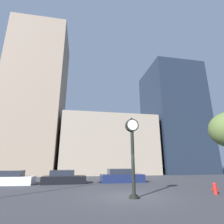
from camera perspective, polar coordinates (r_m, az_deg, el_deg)
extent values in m
plane|color=#38383D|center=(12.09, 5.81, -25.77)|extent=(200.00, 200.00, 0.00)
cube|color=gray|center=(38.76, -23.33, 4.33)|extent=(10.38, 12.00, 29.58)
cube|color=gray|center=(36.08, -1.55, -10.98)|extent=(17.49, 12.00, 10.72)
cube|color=#1E2838|center=(42.24, 19.21, -2.02)|extent=(10.96, 12.00, 23.56)
cylinder|color=black|center=(11.53, 7.22, -25.89)|extent=(0.63, 0.63, 0.12)
cylinder|color=black|center=(11.52, 7.20, -25.35)|extent=(0.42, 0.42, 0.10)
cylinder|color=black|center=(11.37, 6.85, -15.74)|extent=(0.21, 0.21, 3.75)
cylinder|color=black|center=(11.62, 6.47, -4.40)|extent=(0.83, 0.37, 0.83)
cylinder|color=white|center=(11.43, 6.75, -4.19)|extent=(0.68, 0.02, 0.68)
cylinder|color=white|center=(11.80, 6.19, -4.59)|extent=(0.68, 0.02, 0.68)
sphere|color=black|center=(11.72, 6.40, -2.13)|extent=(0.12, 0.12, 0.12)
cube|color=silver|center=(20.35, -29.95, -18.84)|extent=(4.09, 1.92, 0.77)
cube|color=#232833|center=(20.38, -30.23, -16.94)|extent=(2.28, 1.63, 0.54)
cube|color=black|center=(19.61, -15.36, -20.54)|extent=(4.35, 2.04, 0.75)
cube|color=#232833|center=(19.58, -15.87, -18.58)|extent=(2.41, 1.75, 0.57)
cube|color=#19234C|center=(20.27, 3.35, -20.79)|extent=(4.72, 1.94, 0.83)
cube|color=#232833|center=(20.17, 2.64, -18.83)|extent=(2.61, 1.66, 0.58)
cylinder|color=red|center=(14.47, 30.64, -20.98)|extent=(0.24, 0.24, 0.59)
sphere|color=red|center=(14.44, 30.44, -19.67)|extent=(0.23, 0.23, 0.23)
cylinder|color=red|center=(14.35, 29.98, -21.01)|extent=(0.16, 0.08, 0.08)
cylinder|color=red|center=(14.60, 31.25, -20.72)|extent=(0.16, 0.08, 0.08)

